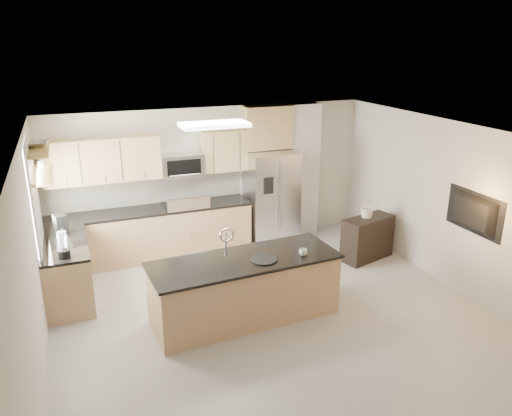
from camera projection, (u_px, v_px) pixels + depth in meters
name	position (u px, v px, depth m)	size (l,w,h in m)	color
floor	(280.00, 326.00, 6.89)	(6.50, 6.50, 0.00)	#989691
ceiling	(284.00, 140.00, 6.05)	(6.00, 6.50, 0.02)	white
wall_back	(212.00, 177.00, 9.34)	(6.00, 0.02, 2.60)	beige
wall_front	(464.00, 399.00, 3.60)	(6.00, 0.02, 2.60)	beige
wall_left	(31.00, 277.00, 5.45)	(0.02, 6.50, 2.60)	beige
wall_right	(464.00, 211.00, 7.49)	(0.02, 6.50, 2.60)	beige
back_counter	(152.00, 233.00, 8.91)	(3.55, 0.66, 1.44)	tan
left_counter	(68.00, 271.00, 7.47)	(0.66, 1.50, 0.92)	tan
range	(186.00, 228.00, 9.11)	(0.76, 0.64, 1.14)	black
upper_cabinets	(141.00, 157.00, 8.58)	(3.50, 0.33, 0.75)	tan
microwave	(182.00, 165.00, 8.85)	(0.76, 0.40, 0.40)	silver
refrigerator	(271.00, 197.00, 9.50)	(0.92, 0.78, 1.78)	silver
partition_column	(302.00, 170.00, 9.83)	(0.60, 0.30, 2.60)	beige
window	(34.00, 198.00, 6.98)	(0.04, 1.15, 1.65)	white
shelf_lower	(41.00, 175.00, 7.01)	(0.30, 1.20, 0.04)	olive
shelf_upper	(37.00, 149.00, 6.89)	(0.30, 1.20, 0.04)	olive
ceiling_fixture	(214.00, 125.00, 7.34)	(1.00, 0.50, 0.06)	white
island	(245.00, 288.00, 6.96)	(2.68, 1.10, 1.33)	tan
credenza	(367.00, 238.00, 8.89)	(0.97, 0.41, 0.77)	black
cup	(303.00, 252.00, 6.92)	(0.12, 0.12, 0.09)	silver
platter	(264.00, 260.00, 6.77)	(0.37, 0.37, 0.02)	black
blender	(63.00, 246.00, 6.78)	(0.16, 0.16, 0.38)	black
kettle	(67.00, 240.00, 7.17)	(0.19, 0.19, 0.24)	silver
coffee_maker	(61.00, 225.00, 7.59)	(0.22, 0.24, 0.31)	black
bowl	(37.00, 144.00, 6.91)	(0.39, 0.39, 0.09)	silver
flower_vase	(369.00, 201.00, 8.70)	(0.54, 0.47, 0.60)	white
television	(470.00, 213.00, 7.27)	(1.08, 0.14, 0.62)	black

